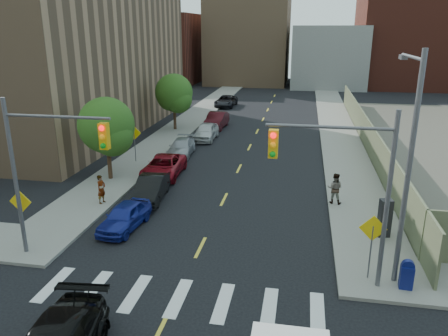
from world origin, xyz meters
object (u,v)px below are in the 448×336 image
at_px(parked_car_red, 164,167).
at_px(parked_car_blue, 125,216).
at_px(parked_car_maroon, 216,120).
at_px(parked_car_silver, 182,147).
at_px(payphone, 385,218).
at_px(mailbox, 407,275).
at_px(pedestrian_west, 101,189).
at_px(pedestrian_east, 335,188).
at_px(parked_car_black, 151,188).
at_px(parked_car_grey, 226,101).
at_px(parked_car_white, 206,132).

bearing_deg(parked_car_red, parked_car_blue, -88.19).
xyz_separation_m(parked_car_blue, parked_car_maroon, (0.00, 23.46, 0.14)).
height_order(parked_car_blue, parked_car_maroon, parked_car_maroon).
height_order(parked_car_red, parked_car_maroon, parked_car_maroon).
relative_size(parked_car_silver, payphone, 2.35).
height_order(parked_car_blue, payphone, payphone).
distance_m(parked_car_red, parked_car_maroon, 15.40).
xyz_separation_m(parked_car_blue, mailbox, (12.72, -3.30, 0.08)).
relative_size(parked_car_silver, mailbox, 3.66).
relative_size(parked_car_red, mailbox, 4.20).
bearing_deg(pedestrian_west, parked_car_blue, -124.37).
bearing_deg(pedestrian_east, parked_car_red, -4.66).
bearing_deg(parked_car_red, mailbox, -42.81).
xyz_separation_m(parked_car_silver, pedestrian_east, (11.30, -8.41, 0.40)).
bearing_deg(pedestrian_east, parked_car_blue, 36.35).
height_order(parked_car_black, pedestrian_east, pedestrian_east).
distance_m(parked_car_maroon, mailbox, 29.63).
xyz_separation_m(parked_car_red, pedestrian_east, (11.07, -3.14, 0.34)).
distance_m(parked_car_red, mailbox, 17.50).
height_order(parked_car_silver, pedestrian_east, pedestrian_east).
bearing_deg(parked_car_blue, pedestrian_east, 30.80).
bearing_deg(parked_car_grey, parked_car_silver, -87.22).
bearing_deg(pedestrian_west, parked_car_grey, 10.29).
distance_m(parked_car_white, pedestrian_east, 17.25).
distance_m(payphone, pedestrian_east, 4.33).
bearing_deg(mailbox, pedestrian_west, 163.11).
bearing_deg(parked_car_maroon, parked_car_red, -89.88).
xyz_separation_m(mailbox, pedestrian_east, (-2.22, 8.24, 0.31)).
relative_size(parked_car_blue, parked_car_red, 0.76).
bearing_deg(parked_car_maroon, payphone, -58.33).
xyz_separation_m(parked_car_grey, mailbox, (14.02, -39.39, 0.03)).
bearing_deg(pedestrian_west, pedestrian_east, -67.47).
height_order(mailbox, pedestrian_east, pedestrian_east).
bearing_deg(parked_car_white, mailbox, -59.63).
xyz_separation_m(mailbox, payphone, (-0.13, 4.44, 0.35)).
height_order(parked_car_black, parked_car_grey, parked_car_grey).
bearing_deg(parked_car_black, pedestrian_west, -156.87).
height_order(parked_car_maroon, mailbox, parked_car_maroon).
distance_m(parked_car_grey, payphone, 37.60).
bearing_deg(parked_car_white, pedestrian_west, -98.43).
xyz_separation_m(parked_car_red, parked_car_grey, (-0.73, 28.01, 0.01)).
distance_m(parked_car_maroon, pedestrian_west, 21.02).
height_order(parked_car_maroon, payphone, payphone).
height_order(parked_car_red, pedestrian_east, pedestrian_east).
distance_m(parked_car_silver, parked_car_grey, 22.75).
relative_size(parked_car_blue, pedestrian_west, 2.30).
xyz_separation_m(parked_car_silver, pedestrian_west, (-1.65, -10.75, 0.34)).
relative_size(parked_car_red, parked_car_maroon, 1.04).
distance_m(parked_car_blue, parked_car_silver, 13.37).
distance_m(parked_car_white, parked_car_maroon, 4.84).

